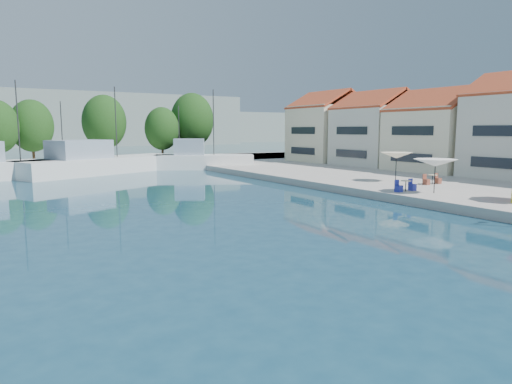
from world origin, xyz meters
TOP-DOWN VIEW (x-y plane):
  - quay_right at (22.00, 30.00)m, footprint 32.00×92.00m
  - quay_far at (-8.00, 67.00)m, footprint 90.00×16.00m
  - hill_east at (40.00, 180.00)m, footprint 140.00×40.00m
  - building_04 at (24.00, 33.00)m, footprint 9.00×8.80m
  - building_05 at (24.00, 42.00)m, footprint 8.40×8.80m
  - building_06 at (24.00, 51.00)m, footprint 9.00×8.80m
  - trawler_03 at (-6.03, 54.71)m, footprint 20.05×12.72m
  - trawler_04 at (6.17, 53.92)m, footprint 12.31×8.26m
  - tree_05 at (-11.18, 70.81)m, footprint 5.66×5.66m
  - tree_06 at (-1.38, 71.69)m, footprint 6.37×6.37m
  - tree_07 at (6.68, 69.44)m, footprint 5.24×5.24m
  - tree_08 at (11.93, 69.96)m, footprint 6.84×6.84m
  - umbrella_white at (8.78, 21.76)m, footprint 2.95×2.95m
  - umbrella_cream at (12.01, 28.03)m, footprint 2.66×2.66m
  - cafe_table_02 at (7.87, 23.41)m, footprint 1.82×0.70m
  - cafe_table_03 at (12.99, 25.17)m, footprint 1.82×0.70m

SIDE VIEW (x-z plane):
  - quay_right at x=22.00m, z-range 0.00..0.60m
  - quay_far at x=-8.00m, z-range 0.00..0.60m
  - cafe_table_02 at x=7.87m, z-range 0.51..1.27m
  - cafe_table_03 at x=12.99m, z-range 0.51..1.27m
  - trawler_03 at x=-6.03m, z-range -4.03..6.17m
  - trawler_04 at x=6.17m, z-range -4.03..6.17m
  - umbrella_white at x=8.78m, z-range 1.51..3.84m
  - umbrella_cream at x=12.01m, z-range 1.57..4.00m
  - building_04 at x=24.00m, z-range 0.42..9.62m
  - tree_07 at x=6.68m, z-range 1.20..8.95m
  - building_05 at x=24.00m, z-range 0.41..10.11m
  - tree_05 at x=-11.18m, z-range 1.24..9.62m
  - building_06 at x=24.00m, z-range 0.40..10.60m
  - hill_east at x=40.00m, z-range 0.00..12.00m
  - tree_06 at x=-1.38m, z-range 1.33..10.76m
  - tree_08 at x=11.93m, z-range 1.38..11.50m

